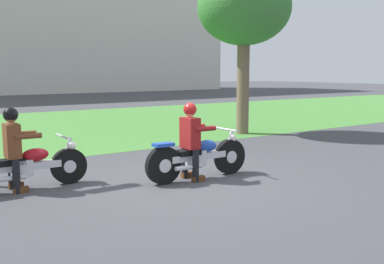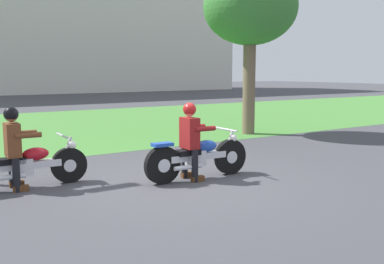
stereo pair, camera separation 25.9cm
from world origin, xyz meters
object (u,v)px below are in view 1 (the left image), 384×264
Objects in this scene: motorcycle_lead at (199,157)px; rider_follow at (13,143)px; tree_roadside at (244,9)px; motorcycle_follow at (25,167)px; rider_lead at (191,135)px.

rider_follow is at bearing 162.07° from motorcycle_lead.
motorcycle_follow is at bearing -158.05° from tree_roadside.
tree_roadside is at bearing 22.93° from rider_follow.
rider_lead is at bearing -18.87° from rider_follow.
motorcycle_lead is 0.46m from rider_lead.
rider_follow is 8.76m from tree_roadside.
motorcycle_lead is 0.42× the size of tree_roadside.
rider_lead reaches higher than rider_follow.
rider_lead reaches higher than motorcycle_lead.
motorcycle_lead is 3.01m from motorcycle_follow.
rider_lead is at bearing 179.21° from motorcycle_lead.
rider_follow reaches higher than motorcycle_lead.
motorcycle_lead is at bearing -17.93° from rider_follow.
motorcycle_follow is 0.46m from rider_follow.
rider_lead is at bearing -139.95° from tree_roadside.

